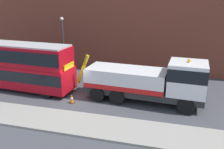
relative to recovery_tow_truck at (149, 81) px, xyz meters
The scene contains 6 objects.
ground_plane 5.95m from the recovery_tow_truck, behind, with size 120.00×120.00×0.00m, color #424247.
near_kerb 7.49m from the recovery_tow_truck, 140.94° to the right, with size 60.00×2.80×0.15m, color gray.
recovery_tow_truck is the anchor object (origin of this frame).
double_decker_bus 11.86m from the recovery_tow_truck, behind, with size 11.16×3.30×4.06m.
traffic_cone_near_bus 6.05m from the recovery_tow_truck, 163.44° to the right, with size 0.36×0.36×0.72m.
street_lamp 11.59m from the recovery_tow_truck, 149.25° to the left, with size 0.36×0.36×5.83m.
Camera 1 is at (7.38, -16.65, 7.69)m, focal length 38.16 mm.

